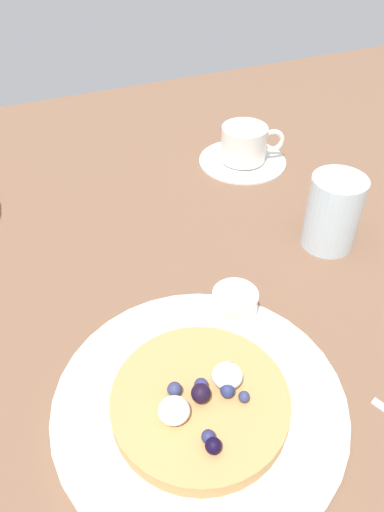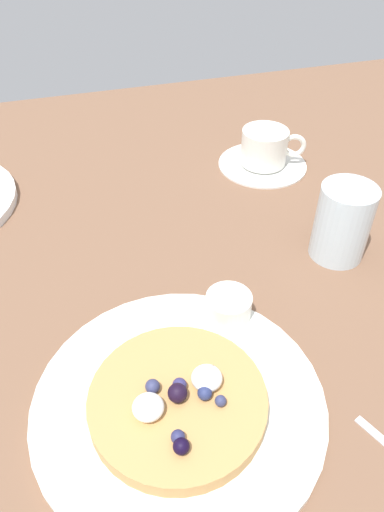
{
  "view_description": "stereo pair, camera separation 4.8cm",
  "coord_description": "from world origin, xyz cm",
  "px_view_note": "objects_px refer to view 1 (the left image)",
  "views": [
    {
      "loc": [
        -13.09,
        -38.49,
        41.18
      ],
      "look_at": [
        3.39,
        0.33,
        4.0
      ],
      "focal_mm": 33.64,
      "sensor_mm": 36.0,
      "label": 1
    },
    {
      "loc": [
        -8.54,
        -40.12,
        41.18
      ],
      "look_at": [
        3.39,
        0.33,
        4.0
      ],
      "focal_mm": 33.64,
      "sensor_mm": 36.0,
      "label": 2
    }
  ],
  "objects_px": {
    "coffee_saucer": "(242,160)",
    "coffee_cup": "(245,143)",
    "syrup_ramekin": "(235,302)",
    "water_glass": "(334,213)",
    "pancake_plate": "(200,403)"
  },
  "relations": [
    {
      "from": "pancake_plate",
      "to": "coffee_cup",
      "type": "height_order",
      "value": "coffee_cup"
    },
    {
      "from": "syrup_ramekin",
      "to": "water_glass",
      "type": "xyz_separation_m",
      "value": [
        0.17,
        0.07,
        0.03
      ]
    },
    {
      "from": "coffee_saucer",
      "to": "coffee_cup",
      "type": "distance_m",
      "value": 0.03
    },
    {
      "from": "syrup_ramekin",
      "to": "coffee_cup",
      "type": "bearing_deg",
      "value": 60.53
    },
    {
      "from": "pancake_plate",
      "to": "water_glass",
      "type": "xyz_separation_m",
      "value": [
        0.25,
        0.16,
        0.04
      ]
    },
    {
      "from": "coffee_saucer",
      "to": "water_glass",
      "type": "xyz_separation_m",
      "value": [
        0.01,
        -0.23,
        0.05
      ]
    },
    {
      "from": "pancake_plate",
      "to": "coffee_saucer",
      "type": "distance_m",
      "value": 0.46
    },
    {
      "from": "syrup_ramekin",
      "to": "water_glass",
      "type": "distance_m",
      "value": 0.19
    },
    {
      "from": "coffee_saucer",
      "to": "coffee_cup",
      "type": "relative_size",
      "value": 1.43
    },
    {
      "from": "coffee_cup",
      "to": "water_glass",
      "type": "relative_size",
      "value": 1.02
    },
    {
      "from": "pancake_plate",
      "to": "syrup_ramekin",
      "type": "height_order",
      "value": "syrup_ramekin"
    },
    {
      "from": "syrup_ramekin",
      "to": "coffee_saucer",
      "type": "height_order",
      "value": "syrup_ramekin"
    },
    {
      "from": "coffee_saucer",
      "to": "water_glass",
      "type": "bearing_deg",
      "value": -88.76
    },
    {
      "from": "pancake_plate",
      "to": "coffee_saucer",
      "type": "xyz_separation_m",
      "value": [
        0.25,
        0.39,
        -0.0
      ]
    },
    {
      "from": "pancake_plate",
      "to": "coffee_saucer",
      "type": "height_order",
      "value": "pancake_plate"
    }
  ]
}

